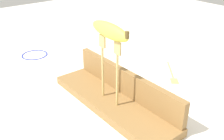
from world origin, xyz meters
TOP-DOWN VIEW (x-y plane):
  - ground_plane at (0.00, 0.00)m, footprint 3.00×3.00m
  - wooden_board at (0.00, 0.00)m, footprint 0.47×0.13m
  - board_backstop at (0.00, 0.06)m, footprint 0.46×0.02m
  - fork_stand_center at (0.00, -0.01)m, footprint 0.09×0.01m
  - banana_raised_center at (-0.00, -0.01)m, footprint 0.17×0.04m
  - fork_fallen_near at (-0.02, 0.31)m, footprint 0.15×0.13m
  - wire_coil at (-0.53, -0.02)m, footprint 0.11×0.11m

SIDE VIEW (x-z plane):
  - ground_plane at x=0.00m, z-range 0.00..0.00m
  - wire_coil at x=-0.53m, z-range 0.00..0.01m
  - fork_fallen_near at x=-0.02m, z-range 0.00..0.01m
  - wooden_board at x=0.00m, z-range 0.00..0.03m
  - board_backstop at x=0.00m, z-range 0.03..0.11m
  - fork_stand_center at x=0.00m, z-range 0.04..0.24m
  - banana_raised_center at x=0.00m, z-range 0.22..0.27m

